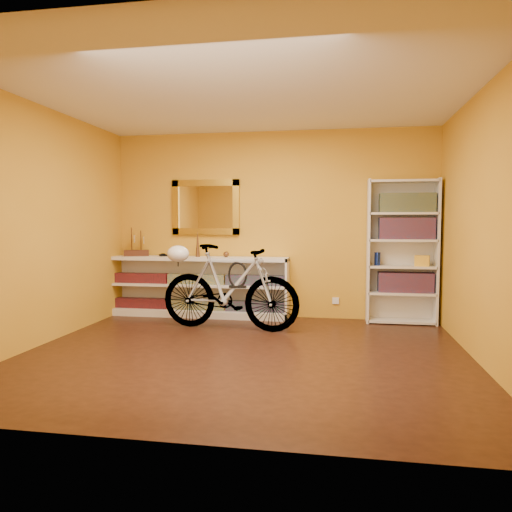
% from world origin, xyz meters
% --- Properties ---
extents(floor, '(4.50, 4.00, 0.01)m').
position_xyz_m(floor, '(0.00, 0.00, -0.01)').
color(floor, black).
rests_on(floor, ground).
extents(ceiling, '(4.50, 4.00, 0.01)m').
position_xyz_m(ceiling, '(0.00, 0.00, 2.60)').
color(ceiling, silver).
rests_on(ceiling, ground).
extents(back_wall, '(4.50, 0.01, 2.60)m').
position_xyz_m(back_wall, '(0.00, 2.00, 1.30)').
color(back_wall, '#C5891D').
rests_on(back_wall, ground).
extents(left_wall, '(0.01, 4.00, 2.60)m').
position_xyz_m(left_wall, '(-2.25, 0.00, 1.30)').
color(left_wall, '#C5891D').
rests_on(left_wall, ground).
extents(right_wall, '(0.01, 4.00, 2.60)m').
position_xyz_m(right_wall, '(2.25, 0.00, 1.30)').
color(right_wall, '#C5891D').
rests_on(right_wall, ground).
extents(gilt_mirror, '(0.98, 0.06, 0.78)m').
position_xyz_m(gilt_mirror, '(-0.95, 1.97, 1.55)').
color(gilt_mirror, olive).
rests_on(gilt_mirror, back_wall).
extents(wall_socket, '(0.09, 0.02, 0.09)m').
position_xyz_m(wall_socket, '(0.90, 1.99, 0.25)').
color(wall_socket, silver).
rests_on(wall_socket, back_wall).
extents(console_unit, '(2.60, 0.35, 0.85)m').
position_xyz_m(console_unit, '(-1.04, 1.81, 0.42)').
color(console_unit, silver).
rests_on(console_unit, floor).
extents(cd_row_lower, '(2.50, 0.13, 0.14)m').
position_xyz_m(cd_row_lower, '(-1.04, 1.79, 0.17)').
color(cd_row_lower, black).
rests_on(cd_row_lower, console_unit).
extents(cd_row_upper, '(2.50, 0.13, 0.14)m').
position_xyz_m(cd_row_upper, '(-1.04, 1.79, 0.54)').
color(cd_row_upper, navy).
rests_on(cd_row_upper, console_unit).
extents(model_ship, '(0.37, 0.24, 0.41)m').
position_xyz_m(model_ship, '(-1.94, 1.81, 1.06)').
color(model_ship, '#3B1C10').
rests_on(model_ship, console_unit).
extents(toy_car, '(0.00, 0.01, 0.00)m').
position_xyz_m(toy_car, '(-1.53, 1.81, 0.85)').
color(toy_car, black).
rests_on(toy_car, console_unit).
extents(bronze_ornament, '(0.06, 0.06, 0.37)m').
position_xyz_m(bronze_ornament, '(-1.03, 1.81, 1.04)').
color(bronze_ornament, brown).
rests_on(bronze_ornament, console_unit).
extents(decorative_orb, '(0.08, 0.08, 0.08)m').
position_xyz_m(decorative_orb, '(-0.62, 1.81, 0.89)').
color(decorative_orb, brown).
rests_on(decorative_orb, console_unit).
extents(bookcase, '(0.90, 0.30, 1.90)m').
position_xyz_m(bookcase, '(1.75, 1.84, 0.95)').
color(bookcase, silver).
rests_on(bookcase, floor).
extents(book_row_a, '(0.70, 0.22, 0.26)m').
position_xyz_m(book_row_a, '(1.80, 1.84, 0.55)').
color(book_row_a, maroon).
rests_on(book_row_a, bookcase).
extents(book_row_b, '(0.70, 0.22, 0.28)m').
position_xyz_m(book_row_b, '(1.80, 1.84, 1.25)').
color(book_row_b, maroon).
rests_on(book_row_b, bookcase).
extents(book_row_c, '(0.70, 0.22, 0.25)m').
position_xyz_m(book_row_c, '(1.80, 1.84, 1.59)').
color(book_row_c, navy).
rests_on(book_row_c, bookcase).
extents(travel_mug, '(0.08, 0.08, 0.18)m').
position_xyz_m(travel_mug, '(1.44, 1.82, 0.85)').
color(travel_mug, navy).
rests_on(travel_mug, bookcase).
extents(red_tin, '(0.17, 0.17, 0.20)m').
position_xyz_m(red_tin, '(1.55, 1.87, 1.57)').
color(red_tin, maroon).
rests_on(red_tin, bookcase).
extents(yellow_bag, '(0.20, 0.16, 0.14)m').
position_xyz_m(yellow_bag, '(2.00, 1.80, 0.83)').
color(yellow_bag, yellow).
rests_on(yellow_bag, bookcase).
extents(bicycle, '(0.66, 1.85, 1.06)m').
position_xyz_m(bicycle, '(-0.40, 1.07, 0.53)').
color(bicycle, silver).
rests_on(bicycle, floor).
extents(helmet, '(0.28, 0.27, 0.21)m').
position_xyz_m(helmet, '(-1.08, 1.14, 0.94)').
color(helmet, white).
rests_on(helmet, bicycle).
extents(u_lock, '(0.24, 0.03, 0.24)m').
position_xyz_m(u_lock, '(-0.29, 1.05, 0.69)').
color(u_lock, black).
rests_on(u_lock, bicycle).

